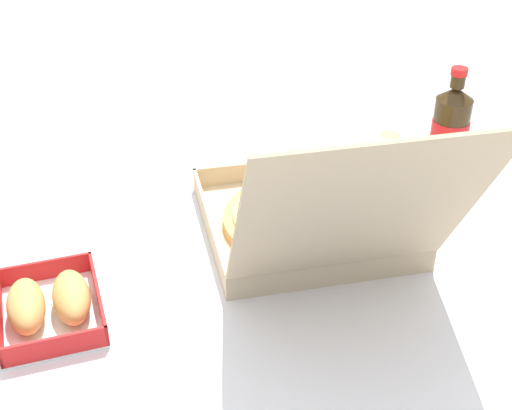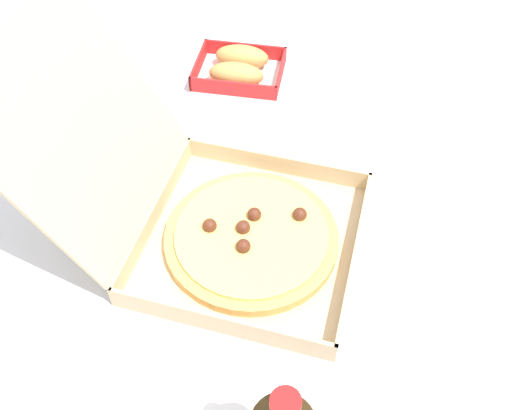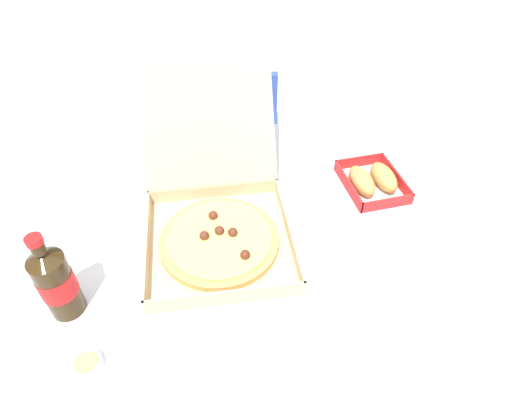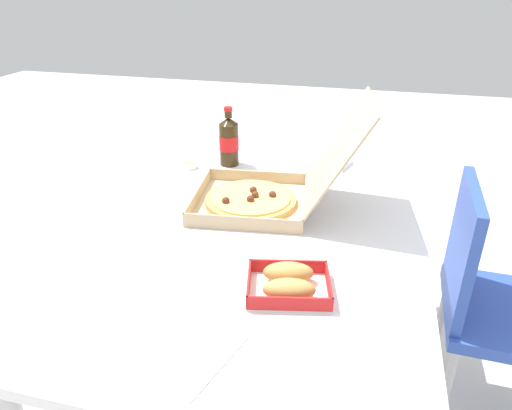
{
  "view_description": "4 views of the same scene",
  "coord_description": "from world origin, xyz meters",
  "views": [
    {
      "loc": [
        0.11,
        0.98,
        1.42
      ],
      "look_at": [
        0.0,
        -0.08,
        0.75
      ],
      "focal_mm": 49.57,
      "sensor_mm": 36.0,
      "label": 1
    },
    {
      "loc": [
        -0.61,
        -0.29,
        1.46
      ],
      "look_at": [
        -0.02,
        -0.05,
        0.72
      ],
      "focal_mm": 39.09,
      "sensor_mm": 36.0,
      "label": 2
    },
    {
      "loc": [
        -0.01,
        -0.77,
        1.5
      ],
      "look_at": [
        0.01,
        0.01,
        0.76
      ],
      "focal_mm": 30.25,
      "sensor_mm": 36.0,
      "label": 3
    },
    {
      "loc": [
        1.21,
        0.28,
        1.37
      ],
      "look_at": [
        -0.0,
        -0.03,
        0.74
      ],
      "focal_mm": 32.88,
      "sensor_mm": 36.0,
      "label": 4
    }
  ],
  "objects": [
    {
      "name": "ground_plane",
      "position": [
        0.0,
        0.0,
        0.0
      ],
      "size": [
        10.0,
        10.0,
        0.0
      ],
      "primitive_type": "plane",
      "color": "beige"
    },
    {
      "name": "dining_table",
      "position": [
        0.0,
        0.0,
        0.64
      ],
      "size": [
        1.48,
        0.93,
        0.7
      ],
      "color": "white",
      "rests_on": "ground_plane"
    },
    {
      "name": "chair",
      "position": [
        -0.08,
        0.7,
        0.48
      ],
      "size": [
        0.42,
        0.42,
        0.83
      ],
      "color": "#2D4CAD",
      "rests_on": "ground_plane"
    },
    {
      "name": "pizza_box_open",
      "position": [
        -0.09,
        -0.02,
        0.75
      ],
      "size": [
        0.41,
        0.56,
        0.35
      ],
      "color": "tan",
      "rests_on": "dining_table"
    },
    {
      "name": "bread_side_box",
      "position": [
        0.33,
        0.14,
        0.73
      ],
      "size": [
        0.19,
        0.22,
        0.06
      ],
      "color": "white",
      "rests_on": "dining_table"
    },
    {
      "name": "cola_bottle",
      "position": [
        -0.4,
        -0.24,
        0.8
      ],
      "size": [
        0.07,
        0.07,
        0.22
      ],
      "color": "#33230F",
      "rests_on": "dining_table"
    },
    {
      "name": "paper_menu",
      "position": [
        0.56,
        -0.01,
        0.7
      ],
      "size": [
        0.24,
        0.2,
        0.0
      ],
      "primitive_type": "cube",
      "rotation": [
        0.0,
        0.0,
        -0.29
      ],
      "color": "white",
      "rests_on": "dining_table"
    },
    {
      "name": "napkin_pile",
      "position": [
        -0.49,
        0.16,
        0.71
      ],
      "size": [
        0.14,
        0.14,
        0.02
      ],
      "primitive_type": "cube",
      "rotation": [
        0.0,
        0.0,
        -0.31
      ],
      "color": "white",
      "rests_on": "dining_table"
    },
    {
      "name": "dipping_sauce_cup",
      "position": [
        -0.33,
        -0.37,
        0.71
      ],
      "size": [
        0.06,
        0.06,
        0.02
      ],
      "color": "white",
      "rests_on": "dining_table"
    }
  ]
}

